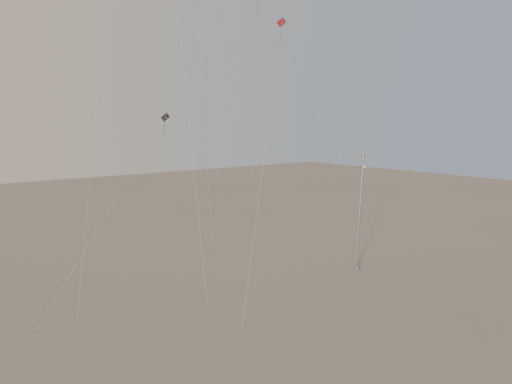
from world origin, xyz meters
TOP-DOWN VIEW (x-y plane):
  - ground at (0.00, 0.00)m, footprint 160.00×160.00m
  - street_lamp at (4.51, -0.40)m, footprint 1.40×1.19m
  - kite_1 at (-5.71, 11.15)m, footprint 5.54×14.45m
  - kite_3 at (-3.51, 1.41)m, footprint 8.18×5.89m
  - kite_4 at (8.88, 12.45)m, footprint 10.62×9.50m
  - kite_6 at (-12.35, 4.52)m, footprint 9.25×0.61m

SIDE VIEW (x-z plane):
  - ground at x=0.00m, z-range 0.00..0.00m
  - street_lamp at x=4.51m, z-range 0.33..10.27m
  - kite_6 at x=-12.35m, z-range 3.26..16.15m
  - kite_3 at x=-3.51m, z-range 5.02..24.97m
  - kite_4 at x=8.88m, z-range 5.10..30.98m
  - kite_1 at x=-5.71m, z-range 6.52..34.98m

